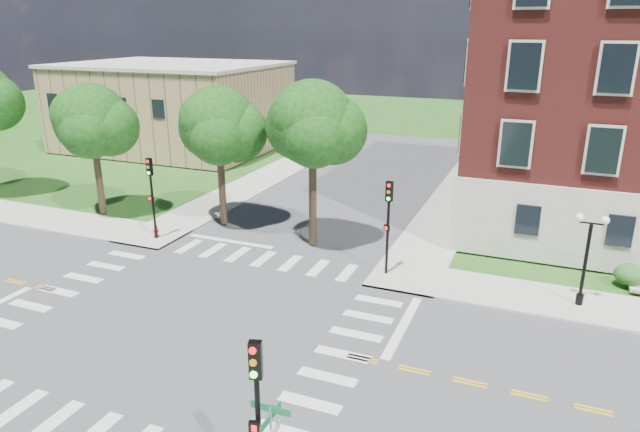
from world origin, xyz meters
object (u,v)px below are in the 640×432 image
at_px(traffic_signal_se, 257,404).
at_px(fire_hydrant, 156,231).
at_px(traffic_signal_ne, 388,216).
at_px(traffic_signal_nw, 151,188).
at_px(twin_lamp_west, 587,255).

xyz_separation_m(traffic_signal_se, fire_hydrant, (-14.96, 15.11, -2.72)).
relative_size(traffic_signal_ne, traffic_signal_nw, 1.00).
xyz_separation_m(traffic_signal_ne, fire_hydrant, (-13.98, -0.14, -2.72)).
height_order(traffic_signal_se, fire_hydrant, traffic_signal_se).
distance_m(traffic_signal_se, traffic_signal_nw, 21.09).
bearing_deg(traffic_signal_ne, traffic_signal_se, -86.34).
relative_size(twin_lamp_west, fire_hydrant, 5.64).
bearing_deg(fire_hydrant, traffic_signal_se, -45.30).
xyz_separation_m(traffic_signal_nw, fire_hydrant, (-0.09, 0.16, -2.72)).
xyz_separation_m(twin_lamp_west, fire_hydrant, (-22.93, -0.21, -2.06)).
relative_size(traffic_signal_se, twin_lamp_west, 1.13).
bearing_deg(twin_lamp_west, traffic_signal_nw, -179.09).
distance_m(traffic_signal_se, fire_hydrant, 21.44).
bearing_deg(traffic_signal_se, traffic_signal_ne, 93.66).
distance_m(twin_lamp_west, fire_hydrant, 23.02).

